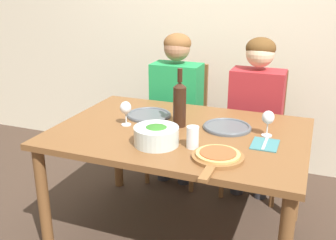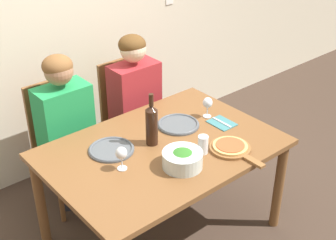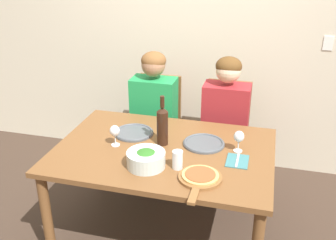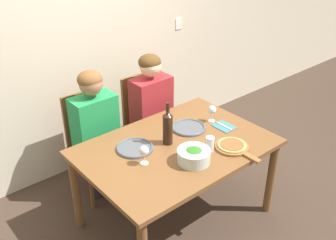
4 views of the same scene
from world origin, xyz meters
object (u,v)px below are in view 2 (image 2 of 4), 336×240
at_px(person_woman, 66,120).
at_px(fork_on_napkin, 222,123).
at_px(dinner_plate_left, 111,149).
at_px(person_man, 136,95).
at_px(wine_glass_left, 121,154).
at_px(chair_right, 129,114).
at_px(chair_left, 61,140).
at_px(dinner_plate_right, 178,124).
at_px(broccoli_bowl, 182,159).
at_px(wine_glass_right, 208,104).
at_px(water_tumbler, 203,145).
at_px(wine_bottle, 152,124).
at_px(pizza_on_board, 231,148).

xyz_separation_m(person_woman, fork_on_napkin, (0.80, -0.76, 0.02)).
bearing_deg(dinner_plate_left, person_man, 42.42).
relative_size(wine_glass_left, fork_on_napkin, 0.84).
bearing_deg(chair_right, chair_left, 180.00).
distance_m(chair_right, dinner_plate_right, 0.75).
height_order(person_woman, broccoli_bowl, person_woman).
xyz_separation_m(wine_glass_right, water_tumbler, (-0.34, -0.31, -0.05)).
bearing_deg(dinner_plate_left, dinner_plate_right, -3.96).
bearing_deg(chair_right, dinner_plate_left, -132.16).
height_order(wine_glass_left, wine_glass_right, same).
bearing_deg(dinner_plate_right, water_tumbler, -106.57).
xyz_separation_m(wine_bottle, water_tumbler, (0.18, -0.29, -0.09)).
bearing_deg(water_tumbler, person_woman, 115.09).
bearing_deg(dinner_plate_left, wine_glass_right, -5.51).
relative_size(wine_bottle, wine_glass_left, 2.37).
bearing_deg(pizza_on_board, chair_left, 117.55).
bearing_deg(person_man, fork_on_napkin, -77.16).
height_order(broccoli_bowl, dinner_plate_left, broccoli_bowl).
height_order(chair_left, wine_bottle, wine_bottle).
height_order(person_man, wine_glass_right, person_man).
distance_m(dinner_plate_left, water_tumbler, 0.58).
xyz_separation_m(wine_bottle, broccoli_bowl, (-0.02, -0.32, -0.09)).
relative_size(chair_left, dinner_plate_left, 3.24).
xyz_separation_m(pizza_on_board, fork_on_napkin, (0.20, 0.27, -0.01)).
relative_size(pizza_on_board, fork_on_napkin, 2.24).
xyz_separation_m(person_man, water_tumbler, (-0.18, -0.94, 0.07)).
height_order(chair_left, broccoli_bowl, chair_left).
xyz_separation_m(broccoli_bowl, pizza_on_board, (0.36, -0.07, -0.04)).
bearing_deg(dinner_plate_right, fork_on_napkin, -34.75).
height_order(dinner_plate_left, water_tumbler, water_tumbler).
distance_m(wine_bottle, broccoli_bowl, 0.33).
relative_size(wine_bottle, water_tumbler, 3.01).
bearing_deg(broccoli_bowl, fork_on_napkin, 20.58).
distance_m(person_woman, water_tumbler, 1.04).
bearing_deg(person_man, chair_left, 169.48).
bearing_deg(chair_left, chair_right, 0.00).
relative_size(dinner_plate_right, wine_glass_right, 1.93).
bearing_deg(fork_on_napkin, person_man, 102.84).
bearing_deg(person_woman, chair_right, 10.52).
distance_m(chair_left, pizza_on_board, 1.32).
distance_m(person_woman, broccoli_bowl, 1.00).
bearing_deg(dinner_plate_right, chair_right, 83.86).
distance_m(wine_bottle, dinner_plate_left, 0.30).
xyz_separation_m(chair_right, water_tumbler, (-0.18, -1.06, 0.30)).
relative_size(chair_left, dinner_plate_right, 3.24).
height_order(dinner_plate_right, wine_glass_left, wine_glass_left).
xyz_separation_m(dinner_plate_left, fork_on_napkin, (0.78, -0.21, -0.01)).
bearing_deg(wine_glass_right, person_woman, 141.34).
relative_size(dinner_plate_left, dinner_plate_right, 1.00).
xyz_separation_m(chair_left, person_woman, (-0.00, -0.12, 0.23)).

